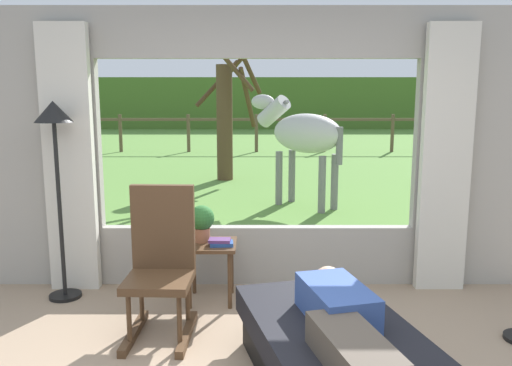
{
  "coord_description": "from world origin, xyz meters",
  "views": [
    {
      "loc": [
        -0.01,
        -2.57,
        1.82
      ],
      "look_at": [
        0.0,
        1.8,
        1.05
      ],
      "focal_mm": 36.98,
      "sensor_mm": 36.0,
      "label": 1
    }
  ],
  "objects_px": {
    "potted_plant": "(200,221)",
    "pasture_tree": "(225,113)",
    "floor_lamp_left": "(53,141)",
    "rocking_chair": "(160,263)",
    "recliner_sofa": "(337,361)",
    "horse": "(301,134)",
    "book_stack": "(219,242)",
    "reclining_person": "(340,317)",
    "side_table": "(209,254)"
  },
  "relations": [
    {
      "from": "potted_plant",
      "to": "pasture_tree",
      "type": "height_order",
      "value": "pasture_tree"
    },
    {
      "from": "floor_lamp_left",
      "to": "pasture_tree",
      "type": "distance_m",
      "value": 6.24
    },
    {
      "from": "rocking_chair",
      "to": "pasture_tree",
      "type": "xyz_separation_m",
      "value": [
        0.13,
        6.81,
        0.82
      ]
    },
    {
      "from": "recliner_sofa",
      "to": "floor_lamp_left",
      "type": "distance_m",
      "value": 2.92
    },
    {
      "from": "recliner_sofa",
      "to": "horse",
      "type": "relative_size",
      "value": 1.08
    },
    {
      "from": "floor_lamp_left",
      "to": "book_stack",
      "type": "bearing_deg",
      "value": -5.43
    },
    {
      "from": "reclining_person",
      "to": "pasture_tree",
      "type": "relative_size",
      "value": 0.48
    },
    {
      "from": "floor_lamp_left",
      "to": "side_table",
      "type": "bearing_deg",
      "value": -3.05
    },
    {
      "from": "rocking_chair",
      "to": "horse",
      "type": "distance_m",
      "value": 4.6
    },
    {
      "from": "recliner_sofa",
      "to": "floor_lamp_left",
      "type": "xyz_separation_m",
      "value": [
        -2.2,
        1.53,
        1.18
      ]
    },
    {
      "from": "side_table",
      "to": "horse",
      "type": "height_order",
      "value": "horse"
    },
    {
      "from": "book_stack",
      "to": "floor_lamp_left",
      "type": "bearing_deg",
      "value": 174.57
    },
    {
      "from": "side_table",
      "to": "potted_plant",
      "type": "relative_size",
      "value": 1.63
    },
    {
      "from": "recliner_sofa",
      "to": "reclining_person",
      "type": "relative_size",
      "value": 1.31
    },
    {
      "from": "recliner_sofa",
      "to": "reclining_person",
      "type": "distance_m",
      "value": 0.31
    },
    {
      "from": "reclining_person",
      "to": "horse",
      "type": "distance_m",
      "value": 5.28
    },
    {
      "from": "recliner_sofa",
      "to": "book_stack",
      "type": "relative_size",
      "value": 8.87
    },
    {
      "from": "potted_plant",
      "to": "book_stack",
      "type": "relative_size",
      "value": 1.52
    },
    {
      "from": "side_table",
      "to": "pasture_tree",
      "type": "relative_size",
      "value": 0.17
    },
    {
      "from": "book_stack",
      "to": "recliner_sofa",
      "type": "bearing_deg",
      "value": -60.27
    },
    {
      "from": "reclining_person",
      "to": "pasture_tree",
      "type": "height_order",
      "value": "pasture_tree"
    },
    {
      "from": "recliner_sofa",
      "to": "rocking_chair",
      "type": "distance_m",
      "value": 1.52
    },
    {
      "from": "floor_lamp_left",
      "to": "pasture_tree",
      "type": "xyz_separation_m",
      "value": [
        1.12,
        6.14,
        -0.03
      ]
    },
    {
      "from": "book_stack",
      "to": "potted_plant",
      "type": "bearing_deg",
      "value": 144.24
    },
    {
      "from": "book_stack",
      "to": "horse",
      "type": "bearing_deg",
      "value": 74.98
    },
    {
      "from": "recliner_sofa",
      "to": "rocking_chair",
      "type": "xyz_separation_m",
      "value": [
        -1.21,
        0.86,
        0.33
      ]
    },
    {
      "from": "pasture_tree",
      "to": "book_stack",
      "type": "bearing_deg",
      "value": -87.39
    },
    {
      "from": "reclining_person",
      "to": "floor_lamp_left",
      "type": "bearing_deg",
      "value": 130.24
    },
    {
      "from": "reclining_person",
      "to": "book_stack",
      "type": "bearing_deg",
      "value": 104.76
    },
    {
      "from": "recliner_sofa",
      "to": "horse",
      "type": "distance_m",
      "value": 5.27
    },
    {
      "from": "side_table",
      "to": "potted_plant",
      "type": "distance_m",
      "value": 0.29
    },
    {
      "from": "floor_lamp_left",
      "to": "horse",
      "type": "height_order",
      "value": "horse"
    },
    {
      "from": "potted_plant",
      "to": "pasture_tree",
      "type": "xyz_separation_m",
      "value": [
        -0.11,
        6.15,
        0.66
      ]
    },
    {
      "from": "horse",
      "to": "side_table",
      "type": "bearing_deg",
      "value": -153.17
    },
    {
      "from": "rocking_chair",
      "to": "horse",
      "type": "xyz_separation_m",
      "value": [
        1.43,
        4.32,
        0.61
      ]
    },
    {
      "from": "reclining_person",
      "to": "horse",
      "type": "xyz_separation_m",
      "value": [
        0.22,
        5.23,
        0.63
      ]
    },
    {
      "from": "side_table",
      "to": "floor_lamp_left",
      "type": "relative_size",
      "value": 0.3
    },
    {
      "from": "floor_lamp_left",
      "to": "potted_plant",
      "type": "bearing_deg",
      "value": -0.46
    },
    {
      "from": "side_table",
      "to": "recliner_sofa",
      "type": "bearing_deg",
      "value": -58.66
    },
    {
      "from": "potted_plant",
      "to": "book_stack",
      "type": "xyz_separation_m",
      "value": [
        0.17,
        -0.12,
        -0.16
      ]
    },
    {
      "from": "floor_lamp_left",
      "to": "pasture_tree",
      "type": "height_order",
      "value": "pasture_tree"
    },
    {
      "from": "potted_plant",
      "to": "recliner_sofa",
      "type": "bearing_deg",
      "value": -57.47
    },
    {
      "from": "rocking_chair",
      "to": "potted_plant",
      "type": "height_order",
      "value": "rocking_chair"
    },
    {
      "from": "side_table",
      "to": "book_stack",
      "type": "bearing_deg",
      "value": -34.75
    },
    {
      "from": "side_table",
      "to": "pasture_tree",
      "type": "distance_m",
      "value": 6.28
    },
    {
      "from": "rocking_chair",
      "to": "floor_lamp_left",
      "type": "height_order",
      "value": "floor_lamp_left"
    },
    {
      "from": "recliner_sofa",
      "to": "book_stack",
      "type": "bearing_deg",
      "value": 105.6
    },
    {
      "from": "recliner_sofa",
      "to": "reclining_person",
      "type": "xyz_separation_m",
      "value": [
        0.0,
        -0.05,
        0.3
      ]
    },
    {
      "from": "reclining_person",
      "to": "pasture_tree",
      "type": "xyz_separation_m",
      "value": [
        -1.08,
        7.72,
        0.84
      ]
    },
    {
      "from": "horse",
      "to": "pasture_tree",
      "type": "distance_m",
      "value": 2.81
    }
  ]
}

